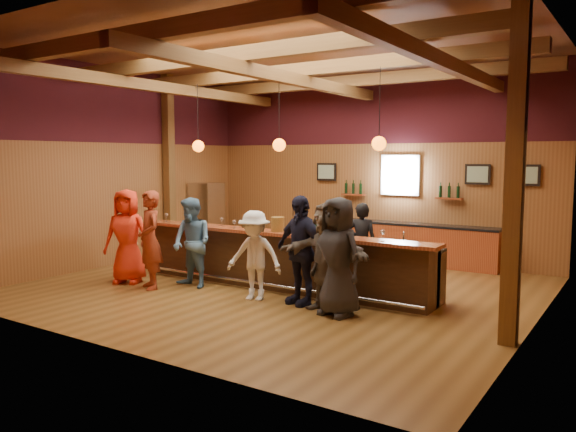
{
  "coord_description": "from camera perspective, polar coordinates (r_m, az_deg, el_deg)",
  "views": [
    {
      "loc": [
        5.86,
        -8.66,
        2.48
      ],
      "look_at": [
        0.0,
        0.3,
        1.35
      ],
      "focal_mm": 35.0,
      "sensor_mm": 36.0,
      "label": 1
    }
  ],
  "objects": [
    {
      "name": "glass_b",
      "position": [
        11.54,
        -9.76,
        -0.24
      ],
      "size": [
        0.08,
        0.08,
        0.18
      ],
      "color": "silver",
      "rests_on": "bar_counter"
    },
    {
      "name": "room",
      "position": [
        10.54,
        -0.73,
        10.01
      ],
      "size": [
        9.04,
        9.0,
        4.52
      ],
      "color": "brown",
      "rests_on": "ground"
    },
    {
      "name": "wine_shelves",
      "position": [
        13.56,
        11.19,
        2.27
      ],
      "size": [
        3.0,
        0.18,
        0.3
      ],
      "color": "maroon",
      "rests_on": "room"
    },
    {
      "name": "customer_white",
      "position": [
        9.74,
        -3.42,
        -4.04
      ],
      "size": [
        1.11,
        0.77,
        1.56
      ],
      "primitive_type": "imported",
      "rotation": [
        0.0,
        0.0,
        0.21
      ],
      "color": "white",
      "rests_on": "ground"
    },
    {
      "name": "customer_orange",
      "position": [
        11.5,
        -16.03,
        -1.98
      ],
      "size": [
        1.07,
        0.91,
        1.85
      ],
      "primitive_type": "imported",
      "rotation": [
        0.0,
        0.0,
        0.42
      ],
      "color": "red",
      "rests_on": "ground"
    },
    {
      "name": "back_bar_cabinet",
      "position": [
        13.38,
        12.43,
        -2.74
      ],
      "size": [
        4.0,
        0.52,
        0.95
      ],
      "color": "maroon",
      "rests_on": "ground"
    },
    {
      "name": "bartender",
      "position": [
        10.99,
        7.48,
        -2.81
      ],
      "size": [
        0.67,
        0.53,
        1.6
      ],
      "primitive_type": "imported",
      "rotation": [
        0.0,
        0.0,
        3.42
      ],
      "color": "black",
      "rests_on": "ground"
    },
    {
      "name": "glass_f",
      "position": [
        9.83,
        3.47,
        -1.17
      ],
      "size": [
        0.09,
        0.09,
        0.2
      ],
      "color": "silver",
      "rests_on": "bar_counter"
    },
    {
      "name": "window",
      "position": [
        13.6,
        11.34,
        4.09
      ],
      "size": [
        0.95,
        0.09,
        0.95
      ],
      "color": "silver",
      "rests_on": "room"
    },
    {
      "name": "customer_brown",
      "position": [
        9.05,
        4.01,
        -4.1
      ],
      "size": [
        1.68,
        0.63,
        1.78
      ],
      "primitive_type": "imported",
      "rotation": [
        0.0,
        0.0,
        -0.06
      ],
      "color": "#5D544A",
      "rests_on": "ground"
    },
    {
      "name": "glass_g",
      "position": [
        9.69,
        5.33,
        -1.34
      ],
      "size": [
        0.08,
        0.08,
        0.18
      ],
      "color": "silver",
      "rests_on": "bar_counter"
    },
    {
      "name": "framed_pictures",
      "position": [
        13.29,
        14.8,
        4.18
      ],
      "size": [
        5.35,
        0.05,
        0.45
      ],
      "color": "black",
      "rests_on": "room"
    },
    {
      "name": "bottle_a",
      "position": [
        10.1,
        2.77,
        -1.04
      ],
      "size": [
        0.07,
        0.07,
        0.33
      ],
      "color": "black",
      "rests_on": "bar_counter"
    },
    {
      "name": "bar_counter",
      "position": [
        10.76,
        -0.36,
        -4.47
      ],
      "size": [
        6.3,
        1.07,
        1.11
      ],
      "color": "black",
      "rests_on": "ground"
    },
    {
      "name": "glass_h",
      "position": [
        9.27,
        9.59,
        -1.69
      ],
      "size": [
        0.09,
        0.09,
        0.2
      ],
      "color": "silver",
      "rests_on": "bar_counter"
    },
    {
      "name": "bottle_b",
      "position": [
        10.19,
        1.92,
        -0.86
      ],
      "size": [
        0.08,
        0.08,
        0.38
      ],
      "color": "black",
      "rests_on": "bar_counter"
    },
    {
      "name": "glass_a",
      "position": [
        12.23,
        -12.26,
        0.07
      ],
      "size": [
        0.08,
        0.08,
        0.18
      ],
      "color": "silver",
      "rests_on": "bar_counter"
    },
    {
      "name": "customer_denim",
      "position": [
        10.81,
        -9.72,
        -2.69
      ],
      "size": [
        0.91,
        0.75,
        1.72
      ],
      "primitive_type": "imported",
      "rotation": [
        0.0,
        0.0,
        -0.12
      ],
      "color": "#527EA5",
      "rests_on": "ground"
    },
    {
      "name": "pendant_lights",
      "position": [
        10.47,
        -0.91,
        7.27
      ],
      "size": [
        4.24,
        0.24,
        1.37
      ],
      "color": "black",
      "rests_on": "room"
    },
    {
      "name": "glass_e",
      "position": [
        10.55,
        -3.16,
        -0.79
      ],
      "size": [
        0.08,
        0.08,
        0.17
      ],
      "color": "silver",
      "rests_on": "bar_counter"
    },
    {
      "name": "stainless_fridge",
      "position": [
        15.12,
        -8.26,
        -0.04
      ],
      "size": [
        0.7,
        0.7,
        1.8
      ],
      "primitive_type": "cube",
      "color": "silver",
      "rests_on": "ground"
    },
    {
      "name": "ice_bucket",
      "position": [
        10.33,
        -1.07,
        -0.85
      ],
      "size": [
        0.25,
        0.25,
        0.27
      ],
      "primitive_type": "cylinder",
      "color": "brown",
      "rests_on": "bar_counter"
    },
    {
      "name": "customer_dark",
      "position": [
        8.8,
        5.08,
        -4.13
      ],
      "size": [
        1.01,
        0.76,
        1.86
      ],
      "primitive_type": "imported",
      "rotation": [
        0.0,
        0.0,
        -0.19
      ],
      "color": "#232326",
      "rests_on": "ground"
    },
    {
      "name": "glass_d",
      "position": [
        10.9,
        -5.48,
        -0.63
      ],
      "size": [
        0.07,
        0.07,
        0.16
      ],
      "color": "silver",
      "rests_on": "bar_counter"
    },
    {
      "name": "glass_c",
      "position": [
        11.28,
        -6.76,
        -0.38
      ],
      "size": [
        0.08,
        0.08,
        0.17
      ],
      "color": "silver",
      "rests_on": "bar_counter"
    },
    {
      "name": "customer_redvest",
      "position": [
        10.86,
        -13.86,
        -2.37
      ],
      "size": [
        0.8,
        0.7,
        1.86
      ],
      "primitive_type": "imported",
      "rotation": [
        0.0,
        0.0,
        -0.47
      ],
      "color": "maroon",
      "rests_on": "ground"
    },
    {
      "name": "customer_navy",
      "position": [
        9.43,
        1.24,
        -3.47
      ],
      "size": [
        1.16,
        0.72,
        1.85
      ],
      "primitive_type": "imported",
      "rotation": [
        0.0,
        0.0,
        -0.27
      ],
      "color": "black",
      "rests_on": "ground"
    }
  ]
}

